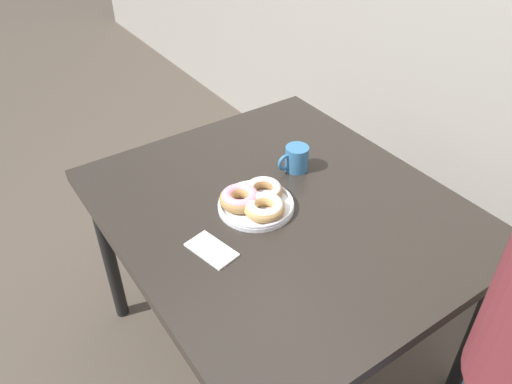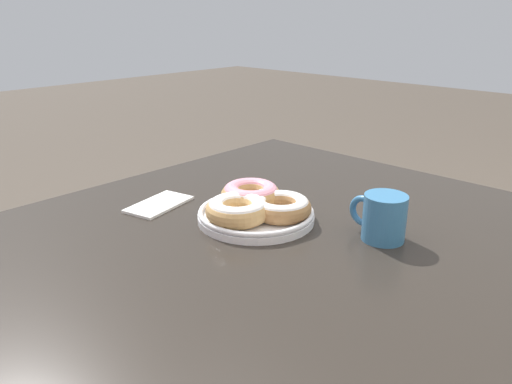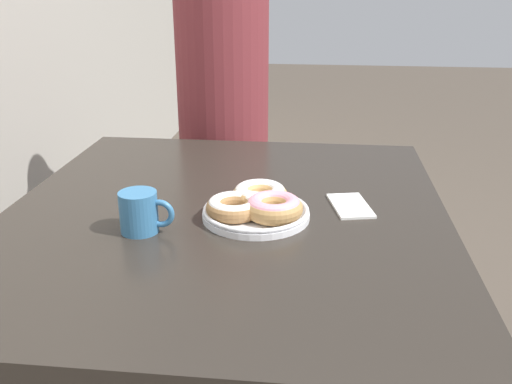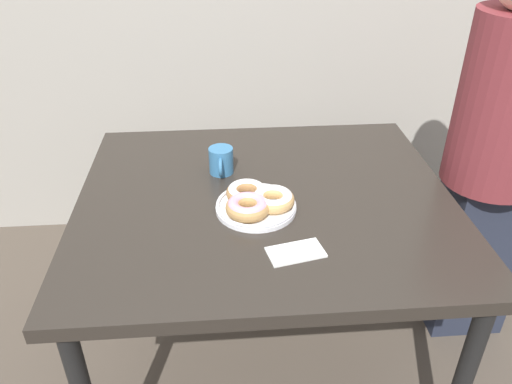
% 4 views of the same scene
% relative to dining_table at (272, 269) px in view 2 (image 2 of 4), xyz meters
% --- Properties ---
extents(dining_table, '(1.12, 0.98, 0.71)m').
position_rel_dining_table_xyz_m(dining_table, '(0.00, 0.00, 0.00)').
color(dining_table, '#28231E').
rests_on(dining_table, ground_plane).
extents(donut_plate, '(0.24, 0.26, 0.06)m').
position_rel_dining_table_xyz_m(donut_plate, '(-0.03, -0.07, 0.10)').
color(donut_plate, white).
rests_on(donut_plate, dining_table).
extents(coffee_mug, '(0.08, 0.11, 0.09)m').
position_rel_dining_table_xyz_m(coffee_mug, '(-0.13, 0.15, 0.11)').
color(coffee_mug, teal).
rests_on(coffee_mug, dining_table).
extents(napkin, '(0.16, 0.11, 0.01)m').
position_rel_dining_table_xyz_m(napkin, '(0.05, -0.28, 0.07)').
color(napkin, white).
rests_on(napkin, dining_table).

